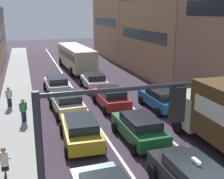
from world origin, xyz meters
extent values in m
cube|color=#9B9B9B|center=(-6.70, 20.00, 0.07)|extent=(2.60, 64.00, 0.14)
cube|color=silver|center=(-1.70, 20.00, 0.01)|extent=(0.16, 60.00, 0.01)
cube|color=silver|center=(1.70, 20.00, 0.01)|extent=(0.16, 60.00, 0.01)
cube|color=black|center=(-8.48, 30.80, 4.27)|extent=(0.02, 7.04, 1.10)
cube|color=black|center=(-8.48, 39.60, 4.03)|extent=(0.02, 7.04, 1.10)
cube|color=#9E7556|center=(9.90, 36.67, 4.98)|extent=(7.00, 14.57, 9.96)
cube|color=black|center=(6.38, 36.67, 5.48)|extent=(0.02, 11.73, 1.10)
cube|color=#9E7556|center=(9.90, 22.00, 4.15)|extent=(7.00, 14.57, 8.30)
cube|color=black|center=(6.38, 22.00, 4.57)|extent=(0.02, 11.73, 1.10)
cylinder|color=#2D2D33|center=(-3.95, -1.33, 5.40)|extent=(3.50, 0.10, 0.10)
cube|color=black|center=(-2.55, -1.33, 4.95)|extent=(0.28, 0.28, 0.84)
sphere|color=red|center=(-2.55, -1.18, 5.21)|extent=(0.18, 0.18, 0.18)
sphere|color=#F2A519|center=(-2.55, -1.18, 4.95)|extent=(0.18, 0.18, 0.18)
sphere|color=green|center=(-2.55, -1.18, 4.69)|extent=(0.18, 0.18, 0.18)
cube|color=#B7B29E|center=(3.75, 6.92, 1.43)|extent=(2.44, 2.44, 1.90)
cube|color=black|center=(3.77, 8.13, 1.81)|extent=(2.02, 0.06, 0.70)
cube|color=white|center=(2.47, 3.18, 2.46)|extent=(0.10, 4.48, 0.90)
cylinder|color=black|center=(2.55, 7.02, 0.48)|extent=(0.32, 0.96, 0.96)
cylinder|color=black|center=(4.95, 6.98, 0.48)|extent=(0.32, 0.96, 0.96)
cube|color=#1E2328|center=(0.00, 1.34, 1.23)|extent=(1.62, 2.43, 0.52)
cube|color=#F2EACC|center=(0.00, 1.34, 1.60)|extent=(0.17, 0.44, 0.12)
cylinder|color=black|center=(-0.95, 2.99, 0.32)|extent=(0.23, 0.64, 0.64)
cylinder|color=black|center=(0.89, 3.02, 0.32)|extent=(0.23, 0.64, 0.64)
cube|color=#19592D|center=(-0.06, 6.77, 0.67)|extent=(1.90, 4.34, 0.70)
cube|color=#1E2328|center=(-0.05, 6.57, 1.23)|extent=(1.64, 2.45, 0.52)
cylinder|color=black|center=(-1.01, 8.21, 0.32)|extent=(0.24, 0.65, 0.64)
cylinder|color=black|center=(0.83, 8.25, 0.32)|extent=(0.24, 0.65, 0.64)
cylinder|color=black|center=(-0.94, 5.28, 0.32)|extent=(0.24, 0.65, 0.64)
cylinder|color=black|center=(0.90, 5.33, 0.32)|extent=(0.24, 0.65, 0.64)
cube|color=#B29319|center=(-3.22, 7.39, 0.67)|extent=(2.00, 4.38, 0.70)
cube|color=#1E2328|center=(-3.23, 7.19, 1.23)|extent=(1.69, 2.48, 0.52)
cylinder|color=black|center=(-4.07, 8.89, 0.32)|extent=(0.25, 0.65, 0.64)
cylinder|color=black|center=(-2.23, 8.81, 0.32)|extent=(0.25, 0.65, 0.64)
cylinder|color=black|center=(-4.21, 5.97, 0.32)|extent=(0.25, 0.65, 0.64)
cylinder|color=black|center=(-2.37, 5.89, 0.32)|extent=(0.25, 0.65, 0.64)
cube|color=#A51E1E|center=(0.16, 12.76, 0.67)|extent=(1.84, 4.32, 0.70)
cube|color=#1E2328|center=(0.16, 12.56, 1.23)|extent=(1.61, 2.42, 0.52)
cylinder|color=black|center=(-0.78, 14.22, 0.32)|extent=(0.23, 0.64, 0.64)
cylinder|color=black|center=(1.06, 14.23, 0.32)|extent=(0.23, 0.64, 0.64)
cylinder|color=black|center=(-0.75, 11.29, 0.32)|extent=(0.23, 0.64, 0.64)
cylinder|color=black|center=(1.09, 11.31, 0.32)|extent=(0.23, 0.64, 0.64)
cube|color=beige|center=(-3.20, 12.55, 0.67)|extent=(2.03, 4.39, 0.70)
cube|color=#1E2328|center=(-3.19, 12.35, 1.23)|extent=(1.71, 2.49, 0.52)
cylinder|color=black|center=(-4.20, 13.96, 0.32)|extent=(0.25, 0.65, 0.64)
cylinder|color=black|center=(-2.36, 14.06, 0.32)|extent=(0.25, 0.65, 0.64)
cylinder|color=black|center=(-4.04, 11.04, 0.32)|extent=(0.25, 0.65, 0.64)
cylinder|color=black|center=(-2.20, 11.14, 0.32)|extent=(0.25, 0.65, 0.64)
cube|color=silver|center=(0.20, 18.38, 0.67)|extent=(1.90, 4.34, 0.70)
cube|color=#1E2328|center=(0.19, 18.18, 1.23)|extent=(1.64, 2.45, 0.52)
cylinder|color=black|center=(-0.69, 19.86, 0.32)|extent=(0.24, 0.65, 0.64)
cylinder|color=black|center=(1.15, 19.82, 0.32)|extent=(0.24, 0.65, 0.64)
cylinder|color=black|center=(-0.76, 16.94, 0.32)|extent=(0.24, 0.65, 0.64)
cylinder|color=black|center=(1.08, 16.90, 0.32)|extent=(0.24, 0.65, 0.64)
cube|color=gray|center=(-3.27, 18.06, 0.67)|extent=(1.92, 4.35, 0.70)
cube|color=#1E2328|center=(-3.27, 17.86, 1.23)|extent=(1.65, 2.45, 0.52)
cylinder|color=black|center=(-4.23, 19.50, 0.32)|extent=(0.24, 0.65, 0.64)
cylinder|color=black|center=(-2.39, 19.55, 0.32)|extent=(0.24, 0.65, 0.64)
cylinder|color=black|center=(-4.15, 16.58, 0.32)|extent=(0.24, 0.65, 0.64)
cylinder|color=black|center=(-2.31, 16.63, 0.32)|extent=(0.24, 0.65, 0.64)
cube|color=#194C8C|center=(3.57, 11.37, 0.67)|extent=(1.89, 4.34, 0.70)
cube|color=#1E2328|center=(3.57, 11.17, 1.23)|extent=(1.63, 2.44, 0.52)
cylinder|color=black|center=(2.62, 12.81, 0.32)|extent=(0.23, 0.64, 0.64)
cylinder|color=black|center=(4.46, 12.85, 0.32)|extent=(0.23, 0.64, 0.64)
cylinder|color=black|center=(2.68, 9.89, 0.32)|extent=(0.23, 0.64, 0.64)
cylinder|color=black|center=(4.52, 9.92, 0.32)|extent=(0.23, 0.64, 0.64)
cube|color=#BFB793|center=(0.19, 27.57, 1.70)|extent=(2.97, 10.60, 2.40)
cube|color=black|center=(0.19, 27.57, 2.06)|extent=(2.97, 9.97, 0.70)
cylinder|color=black|center=(-1.22, 31.29, 0.50)|extent=(0.34, 1.01, 1.00)
cylinder|color=black|center=(1.27, 31.40, 0.50)|extent=(0.34, 1.01, 1.00)
cylinder|color=black|center=(-0.91, 24.36, 0.50)|extent=(0.34, 1.01, 1.00)
cylinder|color=black|center=(1.58, 24.48, 0.50)|extent=(0.34, 1.01, 1.00)
torus|color=black|center=(-7.01, 4.93, 0.34)|extent=(0.13, 0.68, 0.68)
cylinder|color=black|center=(-6.96, 4.40, 0.84)|extent=(0.14, 0.95, 0.05)
cylinder|color=black|center=(-6.94, 4.20, 0.62)|extent=(0.04, 0.04, 0.55)
cylinder|color=black|center=(-7.00, 4.82, 0.97)|extent=(0.50, 0.08, 0.04)
cylinder|color=#232833|center=(-7.03, 4.35, 0.91)|extent=(0.18, 0.45, 0.30)
cylinder|color=#232833|center=(-6.87, 4.36, 0.91)|extent=(0.18, 0.45, 0.30)
cylinder|color=silver|center=(-6.95, 4.30, 1.24)|extent=(0.34, 0.48, 0.62)
sphere|color=tan|center=(-6.96, 4.42, 1.61)|extent=(0.22, 0.22, 0.22)
cylinder|color=#262D47|center=(-6.09, 11.35, 0.41)|extent=(0.16, 0.16, 0.82)
cylinder|color=#262D47|center=(-6.24, 11.26, 0.41)|extent=(0.16, 0.16, 0.82)
cylinder|color=#338C4C|center=(-6.16, 11.31, 1.12)|extent=(0.34, 0.34, 0.60)
sphere|color=tan|center=(-6.16, 11.31, 1.54)|extent=(0.24, 0.24, 0.24)
cylinder|color=#338C4C|center=(-5.98, 11.42, 1.15)|extent=(0.10, 0.10, 0.55)
cylinder|color=#338C4C|center=(-6.35, 11.19, 1.15)|extent=(0.10, 0.10, 0.55)
cylinder|color=#262D47|center=(-7.08, 14.76, 0.41)|extent=(0.16, 0.16, 0.82)
cylinder|color=#262D47|center=(-7.23, 14.66, 0.41)|extent=(0.16, 0.16, 0.82)
cylinder|color=silver|center=(-7.15, 14.71, 1.12)|extent=(0.34, 0.34, 0.60)
sphere|color=tan|center=(-7.15, 14.71, 1.54)|extent=(0.24, 0.24, 0.24)
cylinder|color=silver|center=(-6.97, 14.83, 1.15)|extent=(0.10, 0.10, 0.55)
cylinder|color=silver|center=(-7.34, 14.59, 1.15)|extent=(0.10, 0.10, 0.55)
camera|label=1|loc=(-5.85, -6.90, 7.01)|focal=45.84mm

